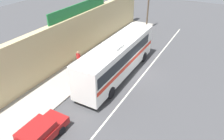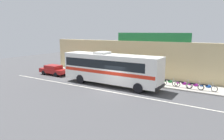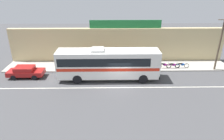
{
  "view_description": "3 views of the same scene",
  "coord_description": "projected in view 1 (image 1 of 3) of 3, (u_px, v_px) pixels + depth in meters",
  "views": [
    {
      "loc": [
        -17.53,
        -6.87,
        11.4
      ],
      "look_at": [
        -2.52,
        1.41,
        1.21
      ],
      "focal_mm": 34.42,
      "sensor_mm": 36.0,
      "label": 1
    },
    {
      "loc": [
        11.26,
        -18.17,
        6.08
      ],
      "look_at": [
        -1.55,
        2.1,
        1.65
      ],
      "focal_mm": 33.66,
      "sensor_mm": 36.0,
      "label": 2
    },
    {
      "loc": [
        -1.2,
        -20.65,
        10.95
      ],
      "look_at": [
        -0.85,
        0.93,
        1.37
      ],
      "focal_mm": 32.9,
      "sensor_mm": 36.0,
      "label": 3
    }
  ],
  "objects": [
    {
      "name": "pedestrian_far_left",
      "position": [
        78.0,
        58.0,
        22.2
      ],
      "size": [
        0.3,
        0.48,
        1.74
      ],
      "color": "brown",
      "rests_on": "sidewalk_slab"
    },
    {
      "name": "motorcycle_purple",
      "position": [
        132.0,
        34.0,
        29.71
      ],
      "size": [
        1.89,
        0.56,
        0.94
      ],
      "color": "black",
      "rests_on": "sidewalk_slab"
    },
    {
      "name": "road_center_stripe",
      "position": [
        143.0,
        74.0,
        21.54
      ],
      "size": [
        30.0,
        0.14,
        0.01
      ],
      "primitive_type": "cube",
      "color": "silver",
      "rests_on": "ground_plane"
    },
    {
      "name": "ground_plane",
      "position": [
        136.0,
        73.0,
        21.87
      ],
      "size": [
        70.0,
        70.0,
        0.0
      ],
      "primitive_type": "plane",
      "color": "#444447"
    },
    {
      "name": "storefront_billboard",
      "position": [
        80.0,
        8.0,
        23.01
      ],
      "size": [
        9.8,
        0.12,
        1.1
      ],
      "primitive_type": "cube",
      "color": "#1E7538",
      "rests_on": "storefront_facade"
    },
    {
      "name": "motorcycle_orange",
      "position": [
        129.0,
        37.0,
        28.77
      ],
      "size": [
        1.83,
        0.56,
        0.94
      ],
      "color": "black",
      "rests_on": "sidewalk_slab"
    },
    {
      "name": "sidewalk_slab",
      "position": [
        93.0,
        60.0,
        24.0
      ],
      "size": [
        30.0,
        3.6,
        0.14
      ],
      "primitive_type": "cube",
      "color": "#A8A399",
      "rests_on": "ground_plane"
    },
    {
      "name": "motorcycle_green",
      "position": [
        119.0,
        43.0,
        26.79
      ],
      "size": [
        1.85,
        0.56,
        0.94
      ],
      "color": "black",
      "rests_on": "sidewalk_slab"
    },
    {
      "name": "motorcycle_blue",
      "position": [
        125.0,
        39.0,
        27.92
      ],
      "size": [
        1.92,
        0.56,
        0.94
      ],
      "color": "black",
      "rests_on": "sidewalk_slab"
    },
    {
      "name": "parked_car",
      "position": [
        38.0,
        134.0,
        13.87
      ],
      "size": [
        4.25,
        1.84,
        1.37
      ],
      "color": "maroon",
      "rests_on": "ground_plane"
    },
    {
      "name": "storefront_facade",
      "position": [
        76.0,
        37.0,
        23.7
      ],
      "size": [
        30.0,
        0.7,
        4.8
      ],
      "primitive_type": "cube",
      "color": "tan",
      "rests_on": "ground_plane"
    },
    {
      "name": "pedestrian_far_right",
      "position": [
        89.0,
        58.0,
        22.35
      ],
      "size": [
        0.3,
        0.48,
        1.65
      ],
      "color": "brown",
      "rests_on": "sidewalk_slab"
    },
    {
      "name": "utility_pole",
      "position": [
        148.0,
        4.0,
        30.99
      ],
      "size": [
        1.6,
        0.22,
        7.01
      ],
      "color": "brown",
      "rests_on": "sidewalk_slab"
    },
    {
      "name": "intercity_bus",
      "position": [
        118.0,
        57.0,
        20.37
      ],
      "size": [
        11.75,
        2.61,
        3.78
      ],
      "color": "white",
      "rests_on": "ground_plane"
    }
  ]
}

